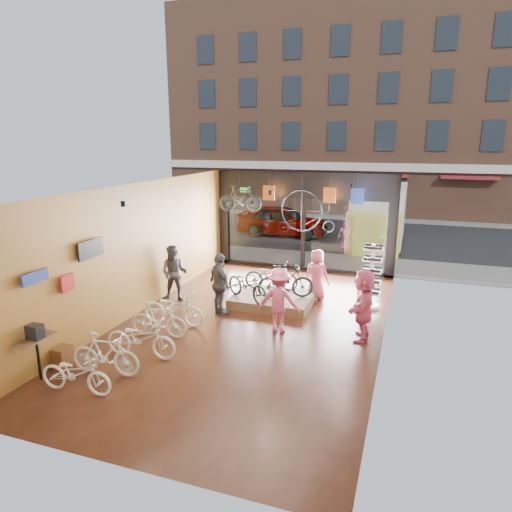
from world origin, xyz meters
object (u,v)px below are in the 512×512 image
at_px(display_platform, 273,300).
at_px(sunglasses_rack, 372,276).
at_px(display_bike_left, 247,285).
at_px(hung_bike, 240,199).
at_px(floor_bike_4, 173,308).
at_px(display_bike_right, 271,276).
at_px(box_truck, 377,217).
at_px(customer_1, 174,273).
at_px(customer_2, 220,284).
at_px(customer_5, 363,305).
at_px(penny_farthing, 310,212).
at_px(floor_bike_1, 105,354).
at_px(floor_bike_3, 159,320).
at_px(floor_bike_2, 141,338).
at_px(display_bike_mid, 285,282).
at_px(customer_4, 317,275).
at_px(floor_bike_0, 76,373).
at_px(customer_3, 279,301).
at_px(street_car, 283,220).

bearing_deg(display_platform, sunglasses_rack, 14.40).
distance_m(display_bike_left, hung_bike, 4.03).
xyz_separation_m(floor_bike_4, display_bike_right, (1.91, 2.96, 0.27)).
relative_size(box_truck, customer_1, 3.98).
distance_m(floor_bike_4, customer_2, 1.52).
bearing_deg(hung_bike, sunglasses_rack, -119.40).
bearing_deg(display_bike_right, customer_5, -130.27).
bearing_deg(penny_farthing, sunglasses_rack, -41.32).
bearing_deg(floor_bike_1, floor_bike_3, -7.70).
distance_m(floor_bike_2, display_bike_mid, 4.90).
distance_m(floor_bike_2, customer_2, 3.20).
bearing_deg(display_bike_left, penny_farthing, 14.44).
xyz_separation_m(display_bike_mid, customer_4, (0.75, 1.03, 0.00)).
bearing_deg(floor_bike_3, customer_5, -78.01).
height_order(floor_bike_0, floor_bike_2, floor_bike_2).
bearing_deg(hung_bike, customer_4, -125.16).
relative_size(floor_bike_3, customer_2, 0.84).
height_order(display_bike_right, hung_bike, hung_bike).
relative_size(display_bike_mid, customer_3, 0.97).
distance_m(floor_bike_2, display_bike_left, 3.98).
relative_size(customer_2, penny_farthing, 0.99).
bearing_deg(floor_bike_0, customer_3, -39.33).
xyz_separation_m(floor_bike_1, penny_farthing, (2.64, 8.19, 2.02)).
xyz_separation_m(floor_bike_0, display_bike_mid, (2.69, 6.08, 0.39)).
relative_size(customer_2, customer_5, 1.00).
distance_m(street_car, customer_5, 13.13).
xyz_separation_m(floor_bike_4, sunglasses_rack, (5.00, 3.14, 0.51)).
bearing_deg(floor_bike_2, display_bike_mid, -32.40).
bearing_deg(hung_bike, floor_bike_0, 168.56).
height_order(floor_bike_2, customer_2, customer_2).
distance_m(customer_2, sunglasses_rack, 4.56).
distance_m(customer_3, customer_5, 2.16).
bearing_deg(display_bike_right, customer_3, -163.52).
height_order(sunglasses_rack, penny_farthing, penny_farthing).
bearing_deg(display_platform, floor_bike_3, -123.02).
distance_m(display_bike_right, customer_4, 1.45).
height_order(street_car, customer_1, customer_1).
bearing_deg(display_platform, customer_1, -168.99).
relative_size(display_bike_left, hung_bike, 1.14).
height_order(display_bike_left, display_bike_right, display_bike_left).
relative_size(street_car, display_bike_mid, 2.79).
height_order(display_platform, customer_5, customer_5).
height_order(floor_bike_3, display_bike_right, display_bike_right).
distance_m(floor_bike_0, display_bike_right, 7.01).
bearing_deg(customer_2, floor_bike_1, 116.73).
bearing_deg(floor_bike_0, display_bike_mid, -27.63).
bearing_deg(customer_2, floor_bike_2, 117.29).
bearing_deg(sunglasses_rack, box_truck, 101.36).
relative_size(floor_bike_1, hung_bike, 1.01).
height_order(floor_bike_3, customer_1, customer_1).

